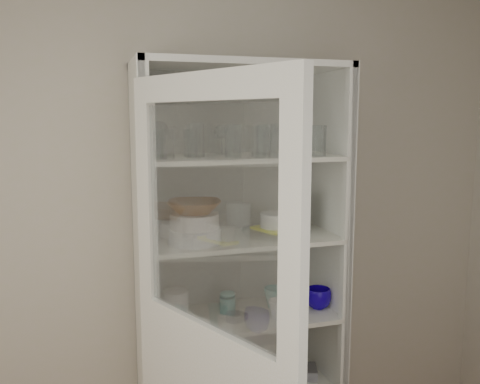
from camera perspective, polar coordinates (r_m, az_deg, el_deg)
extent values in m
cube|color=beige|center=(2.67, -5.56, -3.39)|extent=(3.60, 0.02, 2.60)
cube|color=beige|center=(2.48, -10.95, -10.45)|extent=(0.03, 0.45, 2.10)
cube|color=beige|center=(2.75, 9.80, -8.50)|extent=(0.03, 0.45, 2.10)
cube|color=slate|center=(2.76, -1.32, -8.28)|extent=(1.00, 0.03, 2.10)
cube|color=beige|center=(2.46, 0.00, 14.04)|extent=(1.00, 0.45, 0.03)
cube|color=silver|center=(2.63, 0.10, -13.82)|extent=(0.94, 0.42, 0.02)
cube|color=silver|center=(2.50, 0.10, -5.32)|extent=(0.94, 0.42, 0.02)
cube|color=silver|center=(2.44, 0.11, 3.84)|extent=(0.94, 0.42, 0.02)
cube|color=beige|center=(1.75, -3.74, 11.82)|extent=(0.40, 0.84, 0.10)
cube|color=beige|center=(2.11, -10.37, -1.14)|extent=(0.07, 0.10, 0.80)
cube|color=beige|center=(1.49, 6.05, -5.08)|extent=(0.07, 0.10, 0.80)
cube|color=silver|center=(1.78, -3.60, -2.79)|extent=(0.31, 0.66, 0.78)
cylinder|color=silver|center=(2.23, -8.20, 5.30)|extent=(0.07, 0.07, 0.13)
cylinder|color=silver|center=(2.23, -9.13, 5.34)|extent=(0.07, 0.07, 0.14)
cylinder|color=silver|center=(2.30, -0.80, 5.73)|extent=(0.09, 0.09, 0.15)
cylinder|color=silver|center=(2.33, 2.10, 5.63)|extent=(0.08, 0.08, 0.14)
cylinder|color=silver|center=(2.42, 6.32, 5.81)|extent=(0.08, 0.08, 0.15)
cylinder|color=silver|center=(2.35, 4.15, 5.80)|extent=(0.09, 0.09, 0.15)
cylinder|color=silver|center=(2.44, 8.81, 5.71)|extent=(0.09, 0.09, 0.15)
cylinder|color=silver|center=(2.34, -9.53, 5.66)|extent=(0.09, 0.09, 0.15)
cylinder|color=silver|center=(2.38, -4.95, 5.83)|extent=(0.08, 0.08, 0.16)
cylinder|color=silver|center=(2.36, -5.57, 5.47)|extent=(0.08, 0.08, 0.13)
cylinder|color=silver|center=(2.51, 2.65, 5.89)|extent=(0.10, 0.10, 0.15)
cylinder|color=silver|center=(2.39, -5.11, -4.90)|extent=(0.25, 0.25, 0.07)
cylinder|color=silver|center=(2.55, -6.52, -4.06)|extent=(0.22, 0.22, 0.07)
cylinder|color=white|center=(2.37, -5.13, -3.25)|extent=(0.27, 0.27, 0.07)
imported|color=brown|center=(2.36, -5.15, -1.68)|extent=(0.30, 0.30, 0.06)
cylinder|color=silver|center=(2.58, 4.09, -4.44)|extent=(0.45, 0.45, 0.02)
cube|color=#FFF328|center=(2.58, 4.10, -4.08)|extent=(0.24, 0.24, 0.01)
cylinder|color=silver|center=(2.57, 4.11, -3.17)|extent=(0.19, 0.19, 0.07)
cylinder|color=#A8B6B5|center=(2.59, 6.33, -2.40)|extent=(0.13, 0.13, 0.20)
imported|color=#0B0782|center=(2.72, 8.78, -11.70)|extent=(0.18, 0.18, 0.11)
imported|color=#1D776F|center=(2.70, 3.96, -11.75)|extent=(0.15, 0.15, 0.11)
imported|color=silver|center=(2.57, 4.33, -12.97)|extent=(0.11, 0.11, 0.09)
cylinder|color=#1D776F|center=(2.64, -1.40, -12.54)|extent=(0.08, 0.08, 0.08)
ellipsoid|color=#1D776F|center=(2.62, -1.40, -11.55)|extent=(0.08, 0.08, 0.02)
cylinder|color=#A3A2AC|center=(2.55, -0.60, -13.85)|extent=(0.09, 0.09, 0.04)
cylinder|color=silver|center=(2.57, -7.19, -12.45)|extent=(0.15, 0.15, 0.14)
cube|color=gray|center=(2.91, 6.73, -19.40)|extent=(0.21, 0.18, 0.05)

